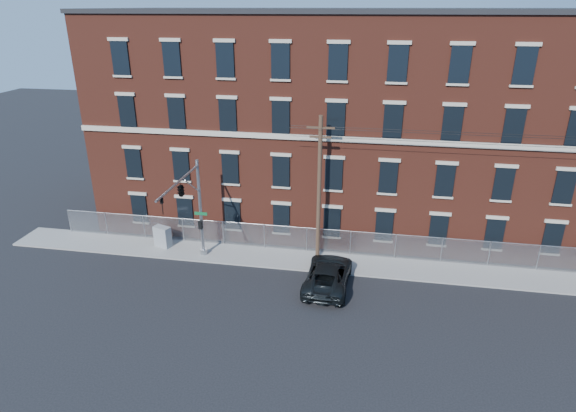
# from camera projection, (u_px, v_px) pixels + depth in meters

# --- Properties ---
(ground) EXTENTS (140.00, 140.00, 0.00)m
(ground) POSITION_uv_depth(u_px,v_px,m) (274.00, 298.00, 29.55)
(ground) COLOR black
(ground) RESTS_ON ground
(sidewalk) EXTENTS (65.00, 3.00, 0.12)m
(sidewalk) POSITION_uv_depth(u_px,v_px,m) (466.00, 274.00, 32.14)
(sidewalk) COLOR gray
(sidewalk) RESTS_ON ground
(mill_building) EXTENTS (55.30, 14.32, 16.30)m
(mill_building) POSITION_uv_depth(u_px,v_px,m) (462.00, 123.00, 37.18)
(mill_building) COLOR maroon
(mill_building) RESTS_ON ground
(chain_link_fence) EXTENTS (59.06, 0.06, 1.85)m
(chain_link_fence) POSITION_uv_depth(u_px,v_px,m) (465.00, 251.00, 32.95)
(chain_link_fence) COLOR #A5A8AD
(chain_link_fence) RESTS_ON ground
(traffic_signal_mast) EXTENTS (0.90, 6.75, 7.00)m
(traffic_signal_mast) POSITION_uv_depth(u_px,v_px,m) (186.00, 197.00, 30.44)
(traffic_signal_mast) COLOR #9EA0A5
(traffic_signal_mast) RESTS_ON ground
(utility_pole_near) EXTENTS (1.80, 0.28, 10.00)m
(utility_pole_near) POSITION_uv_depth(u_px,v_px,m) (319.00, 187.00, 32.28)
(utility_pole_near) COLOR #4C3526
(utility_pole_near) RESTS_ON ground
(pickup_truck) EXTENTS (2.90, 5.86, 1.60)m
(pickup_truck) POSITION_uv_depth(u_px,v_px,m) (328.00, 274.00, 30.62)
(pickup_truck) COLOR black
(pickup_truck) RESTS_ON ground
(utility_cabinet) EXTENTS (1.37, 1.00, 1.55)m
(utility_cabinet) POSITION_uv_depth(u_px,v_px,m) (163.00, 237.00, 35.41)
(utility_cabinet) COLOR #919497
(utility_cabinet) RESTS_ON sidewalk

